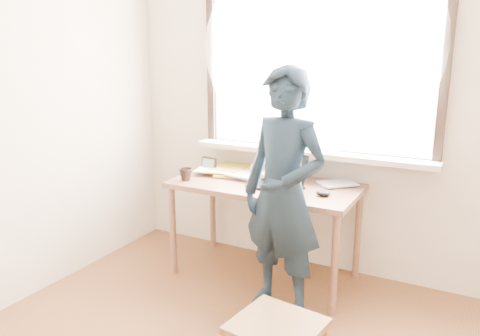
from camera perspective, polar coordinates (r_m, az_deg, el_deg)
The scene contains 12 objects.
room_shell at distance 1.84m, azimuth -3.96°, elevation 13.19°, with size 3.52×4.02×2.61m.
desk at distance 3.44m, azimuth 3.05°, elevation -3.09°, with size 1.36×0.68×0.73m.
laptop at distance 3.33m, azimuth 4.84°, elevation -1.36°, with size 0.41×0.36×0.24m.
mug_white at distance 3.61m, azimuth 2.22°, elevation -0.29°, with size 0.12×0.12×0.09m, color white.
mug_dark at distance 3.51m, azimuth -6.63°, elevation -0.79°, with size 0.10×0.10×0.09m, color black.
mouse at distance 3.16m, azimuth 10.09°, elevation -3.07°, with size 0.10×0.07×0.04m, color black.
desk_clutter at distance 3.70m, azimuth -0.09°, elevation -0.27°, with size 0.80×0.54×0.06m.
book_a at distance 3.78m, azimuth -2.05°, elevation -0.15°, with size 0.21×0.29×0.03m, color white.
book_b at distance 3.52m, azimuth 11.07°, elevation -1.53°, with size 0.19×0.25×0.02m, color white.
picture_frame at distance 3.74m, azimuth -3.80°, elevation 0.35°, with size 0.14×0.03×0.11m.
work_chair at distance 2.38m, azimuth 4.50°, elevation -19.61°, with size 0.45×0.43×0.41m.
person at distance 2.93m, azimuth 5.34°, elevation -3.24°, with size 0.58×0.38×1.59m, color #14212E.
Camera 1 is at (0.95, -1.36, 1.66)m, focal length 35.00 mm.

